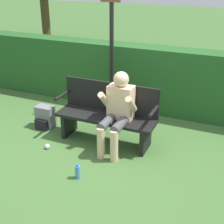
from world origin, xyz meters
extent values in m
plane|color=#426B33|center=(0.00, 0.00, 0.00)|extent=(40.00, 40.00, 0.00)
cube|color=#235623|center=(0.00, 1.44, 0.59)|extent=(12.00, 0.44, 1.18)
cube|color=black|center=(0.00, 0.00, 0.40)|extent=(1.51, 0.44, 0.05)
cube|color=black|center=(0.00, 0.20, 0.66)|extent=(1.51, 0.04, 0.47)
cube|color=black|center=(-0.64, 0.00, 0.19)|extent=(0.06, 0.39, 0.38)
cube|color=black|center=(0.64, 0.00, 0.19)|extent=(0.06, 0.39, 0.38)
cylinder|color=black|center=(-0.73, 0.00, 0.65)|extent=(0.05, 0.39, 0.05)
cylinder|color=black|center=(0.73, 0.00, 0.65)|extent=(0.05, 0.39, 0.05)
cube|color=beige|center=(0.23, 0.04, 0.67)|extent=(0.36, 0.22, 0.49)
sphere|color=beige|center=(0.23, 0.04, 1.02)|extent=(0.22, 0.22, 0.22)
cylinder|color=#4C4C51|center=(0.13, -0.19, 0.46)|extent=(0.13, 0.47, 0.13)
cylinder|color=#4C4C51|center=(0.32, -0.19, 0.46)|extent=(0.13, 0.47, 0.13)
cylinder|color=beige|center=(0.13, -0.43, 0.23)|extent=(0.11, 0.11, 0.46)
cylinder|color=beige|center=(0.32, -0.43, 0.23)|extent=(0.11, 0.11, 0.46)
cylinder|color=beige|center=(0.02, -0.08, 0.73)|extent=(0.09, 0.31, 0.31)
cylinder|color=beige|center=(0.43, -0.08, 0.73)|extent=(0.09, 0.31, 0.31)
cube|color=slate|center=(-1.12, 0.05, 0.18)|extent=(0.30, 0.19, 0.37)
cube|color=black|center=(-1.12, -0.07, 0.09)|extent=(0.22, 0.07, 0.17)
cylinder|color=#4C8CCC|center=(0.06, -0.98, 0.09)|extent=(0.07, 0.07, 0.18)
cylinder|color=#2D66B2|center=(0.06, -0.98, 0.19)|extent=(0.04, 0.04, 0.02)
cylinder|color=black|center=(-0.32, 0.97, 1.14)|extent=(0.07, 0.07, 2.28)
cylinder|color=#4C3823|center=(-4.72, 5.39, 1.13)|extent=(0.28, 0.28, 2.25)
sphere|color=silver|center=(-0.70, -0.54, 0.04)|extent=(0.08, 0.08, 0.08)
camera|label=1|loc=(1.76, -3.78, 2.41)|focal=50.00mm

